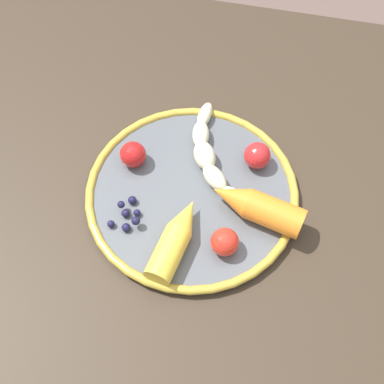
{
  "coord_description": "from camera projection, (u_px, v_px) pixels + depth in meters",
  "views": [
    {
      "loc": [
        0.05,
        -0.32,
        1.36
      ],
      "look_at": [
        -0.03,
        0.03,
        0.75
      ],
      "focal_mm": 47.24,
      "sensor_mm": 36.0,
      "label": 1
    }
  ],
  "objects": [
    {
      "name": "banana",
      "position": [
        210.0,
        155.0,
        0.73
      ],
      "size": [
        0.11,
        0.18,
        0.03
      ],
      "color": "beige",
      "rests_on": "plate"
    },
    {
      "name": "tomato_mid",
      "position": [
        257.0,
        156.0,
        0.72
      ],
      "size": [
        0.04,
        0.04,
        0.04
      ],
      "primitive_type": "sphere",
      "color": "red",
      "rests_on": "plate"
    },
    {
      "name": "plate",
      "position": [
        192.0,
        193.0,
        0.71
      ],
      "size": [
        0.3,
        0.3,
        0.02
      ],
      "color": "#52565B",
      "rests_on": "dining_table"
    },
    {
      "name": "carrot_yellow",
      "position": [
        175.0,
        239.0,
        0.65
      ],
      "size": [
        0.06,
        0.12,
        0.04
      ],
      "color": "yellow",
      "rests_on": "plate"
    },
    {
      "name": "ground_plane",
      "position": [
        200.0,
        344.0,
        1.34
      ],
      "size": [
        6.0,
        6.0,
        0.0
      ],
      "primitive_type": "plane",
      "color": "brown"
    },
    {
      "name": "carrot_orange",
      "position": [
        257.0,
        207.0,
        0.67
      ],
      "size": [
        0.13,
        0.07,
        0.04
      ],
      "color": "orange",
      "rests_on": "plate"
    },
    {
      "name": "blueberry_pile",
      "position": [
        128.0,
        215.0,
        0.68
      ],
      "size": [
        0.04,
        0.05,
        0.02
      ],
      "color": "#191638",
      "rests_on": "plate"
    },
    {
      "name": "dining_table",
      "position": [
        206.0,
        241.0,
        0.77
      ],
      "size": [
        1.2,
        0.88,
        0.74
      ],
      "color": "#362A1E",
      "rests_on": "ground_plane"
    },
    {
      "name": "tomato_far",
      "position": [
        133.0,
        155.0,
        0.72
      ],
      "size": [
        0.04,
        0.04,
        0.04
      ],
      "primitive_type": "sphere",
      "color": "red",
      "rests_on": "plate"
    },
    {
      "name": "tomato_near",
      "position": [
        225.0,
        242.0,
        0.65
      ],
      "size": [
        0.04,
        0.04,
        0.04
      ],
      "primitive_type": "sphere",
      "color": "red",
      "rests_on": "plate"
    }
  ]
}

